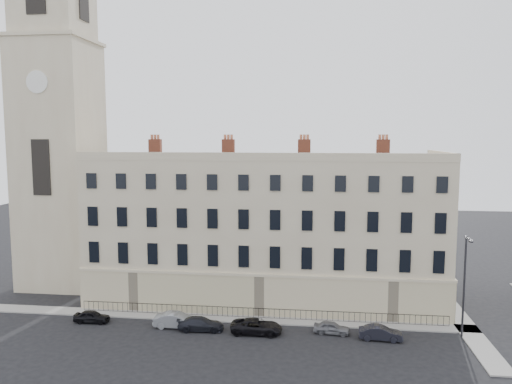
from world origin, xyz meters
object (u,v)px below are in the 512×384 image
at_px(car_c, 201,324).
at_px(car_e, 332,328).
at_px(car_b, 177,320).
at_px(streetlamp, 465,282).
at_px(car_a, 92,317).
at_px(car_d, 257,326).
at_px(car_f, 380,333).

bearing_deg(car_c, car_e, -91.25).
distance_m(car_b, streetlamp, 25.49).
height_order(car_a, car_b, car_b).
relative_size(car_e, streetlamp, 0.36).
bearing_deg(car_a, car_b, -93.30).
relative_size(car_d, car_f, 1.24).
xyz_separation_m(car_b, car_c, (2.33, -0.38, -0.08)).
bearing_deg(car_a, car_e, -91.42).
height_order(car_c, car_f, car_f).
height_order(car_f, streetlamp, streetlamp).
bearing_deg(car_c, car_f, -95.15).
relative_size(car_c, streetlamp, 0.46).
height_order(car_b, streetlamp, streetlamp).
xyz_separation_m(car_e, streetlamp, (11.16, 0.44, 4.42)).
xyz_separation_m(car_a, car_f, (26.28, -0.84, 0.05)).
height_order(car_a, car_e, car_a).
height_order(car_a, car_f, car_f).
xyz_separation_m(car_c, car_e, (11.63, 0.65, -0.05)).
relative_size(car_d, streetlamp, 0.51).
xyz_separation_m(car_d, streetlamp, (17.75, 1.16, 4.33)).
xyz_separation_m(car_a, car_e, (22.19, 0.00, -0.02)).
bearing_deg(car_e, streetlamp, -81.55).
height_order(car_b, car_f, car_b).
xyz_separation_m(car_a, streetlamp, (33.34, 0.44, 4.40)).
distance_m(car_a, car_b, 8.23).
relative_size(car_c, car_f, 1.12).
distance_m(car_e, car_f, 4.19).
distance_m(car_c, car_f, 15.73).
distance_m(car_c, car_e, 11.65).
distance_m(car_e, streetlamp, 12.01).
relative_size(car_b, car_f, 1.12).
distance_m(car_b, car_d, 7.39).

